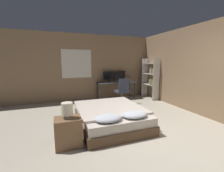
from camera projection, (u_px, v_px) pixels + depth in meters
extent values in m
plane|color=#B2A893|center=(166.00, 146.00, 2.84)|extent=(20.00, 20.00, 0.00)
cube|color=#8E7051|center=(103.00, 67.00, 6.45)|extent=(12.00, 0.06, 2.70)
cube|color=silver|center=(77.00, 64.00, 6.02)|extent=(1.18, 0.01, 1.13)
cube|color=black|center=(77.00, 64.00, 6.02)|extent=(1.10, 0.01, 1.05)
cube|color=#8E7051|center=(191.00, 69.00, 4.74)|extent=(0.06, 12.00, 2.70)
cube|color=brown|center=(110.00, 120.00, 3.82)|extent=(1.55, 1.92, 0.22)
cube|color=beige|center=(110.00, 113.00, 3.79)|extent=(1.49, 1.86, 0.19)
cube|color=beige|center=(109.00, 107.00, 3.87)|extent=(1.59, 1.61, 0.05)
ellipsoid|color=silver|center=(108.00, 118.00, 3.00)|extent=(0.55, 0.38, 0.13)
ellipsoid|color=silver|center=(135.00, 114.00, 3.21)|extent=(0.55, 0.38, 0.13)
cube|color=brown|center=(68.00, 132.00, 2.82)|extent=(0.49, 0.37, 0.56)
cylinder|color=gray|center=(68.00, 118.00, 2.78)|extent=(0.15, 0.15, 0.01)
cylinder|color=gray|center=(68.00, 116.00, 2.77)|extent=(0.02, 0.02, 0.05)
cylinder|color=beige|center=(67.00, 109.00, 2.75)|extent=(0.21, 0.21, 0.23)
cube|color=#38383D|center=(116.00, 82.00, 6.38)|extent=(1.64, 0.59, 0.03)
cylinder|color=#2D2D33|center=(100.00, 93.00, 5.95)|extent=(0.05, 0.05, 0.70)
cylinder|color=#2D2D33|center=(135.00, 91.00, 6.47)|extent=(0.05, 0.05, 0.70)
cylinder|color=#2D2D33|center=(97.00, 91.00, 6.41)|extent=(0.05, 0.05, 0.70)
cylinder|color=#2D2D33|center=(130.00, 89.00, 6.93)|extent=(0.05, 0.05, 0.70)
cylinder|color=black|center=(109.00, 82.00, 6.47)|extent=(0.16, 0.16, 0.01)
cylinder|color=black|center=(109.00, 80.00, 6.46)|extent=(0.03, 0.03, 0.09)
cube|color=black|center=(109.00, 75.00, 6.43)|extent=(0.49, 0.03, 0.35)
cube|color=black|center=(109.00, 75.00, 6.41)|extent=(0.46, 0.00, 0.32)
cylinder|color=black|center=(120.00, 81.00, 6.65)|extent=(0.16, 0.16, 0.01)
cylinder|color=black|center=(120.00, 80.00, 6.64)|extent=(0.03, 0.03, 0.09)
cube|color=black|center=(120.00, 75.00, 6.61)|extent=(0.49, 0.03, 0.35)
cube|color=black|center=(120.00, 75.00, 6.59)|extent=(0.46, 0.00, 0.32)
cube|color=black|center=(118.00, 82.00, 6.20)|extent=(0.38, 0.13, 0.02)
ellipsoid|color=black|center=(124.00, 82.00, 6.29)|extent=(0.07, 0.05, 0.04)
cylinder|color=black|center=(122.00, 102.00, 5.90)|extent=(0.52, 0.52, 0.04)
cylinder|color=gray|center=(122.00, 97.00, 5.87)|extent=(0.05, 0.05, 0.37)
cube|color=#33384C|center=(122.00, 91.00, 5.83)|extent=(0.47, 0.47, 0.07)
cube|color=#33384C|center=(124.00, 85.00, 5.59)|extent=(0.42, 0.05, 0.49)
cube|color=beige|center=(156.00, 80.00, 6.11)|extent=(0.31, 0.02, 1.73)
cube|color=beige|center=(145.00, 78.00, 6.89)|extent=(0.31, 0.02, 1.73)
cube|color=beige|center=(150.00, 84.00, 6.54)|extent=(0.31, 0.83, 0.02)
cube|color=beige|center=(150.00, 74.00, 6.46)|extent=(0.31, 0.83, 0.02)
cube|color=beige|center=(151.00, 63.00, 6.39)|extent=(0.31, 0.83, 0.02)
cube|color=#337042|center=(155.00, 83.00, 6.16)|extent=(0.25, 0.03, 0.23)
cube|color=orange|center=(155.00, 83.00, 6.20)|extent=(0.25, 0.03, 0.21)
cube|color=orange|center=(154.00, 82.00, 6.24)|extent=(0.25, 0.02, 0.26)
cube|color=#337042|center=(154.00, 82.00, 6.27)|extent=(0.25, 0.04, 0.27)
cube|color=teal|center=(153.00, 83.00, 6.32)|extent=(0.25, 0.04, 0.20)
cube|color=#BCB29E|center=(152.00, 82.00, 6.37)|extent=(0.25, 0.04, 0.23)
cube|color=gold|center=(152.00, 82.00, 6.41)|extent=(0.25, 0.02, 0.24)
cube|color=#2D4784|center=(156.00, 71.00, 6.08)|extent=(0.25, 0.03, 0.26)
cube|color=#BCB29E|center=(156.00, 71.00, 6.11)|extent=(0.25, 0.02, 0.24)
cube|color=#7A387F|center=(155.00, 72.00, 6.15)|extent=(0.25, 0.02, 0.17)
cube|color=gold|center=(155.00, 71.00, 6.17)|extent=(0.25, 0.03, 0.22)
cube|color=#337042|center=(154.00, 71.00, 6.22)|extent=(0.25, 0.03, 0.21)
cube|color=gold|center=(153.00, 72.00, 6.25)|extent=(0.25, 0.02, 0.20)
cube|color=#BCB29E|center=(153.00, 71.00, 6.29)|extent=(0.25, 0.03, 0.24)
cube|color=#BCB29E|center=(152.00, 71.00, 6.32)|extent=(0.25, 0.04, 0.24)
cube|color=#B2332D|center=(152.00, 71.00, 6.36)|extent=(0.25, 0.02, 0.22)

